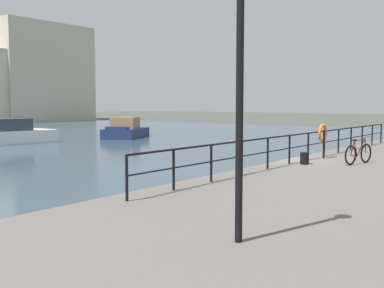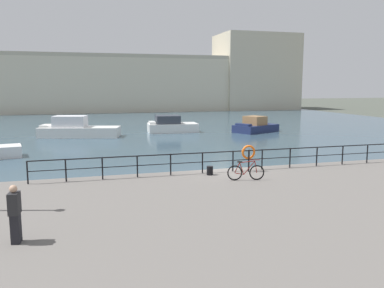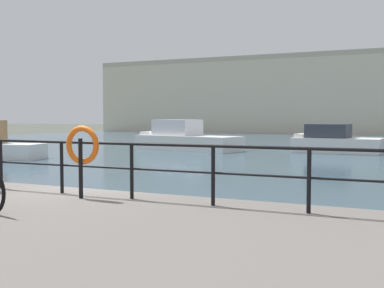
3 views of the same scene
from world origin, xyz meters
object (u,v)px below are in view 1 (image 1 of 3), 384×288
life_ring_stand (323,134)px  quay_lamp_post (240,54)px  moored_cabin_cruiser (14,133)px  moored_white_yacht (126,130)px  parked_bicycle (358,153)px  mooring_bollard (305,158)px

life_ring_stand → quay_lamp_post: quay_lamp_post is taller
moored_cabin_cruiser → moored_white_yacht: 9.50m
moored_cabin_cruiser → parked_bicycle: 26.53m
parked_bicycle → life_ring_stand: life_ring_stand is taller
quay_lamp_post → moored_white_yacht: bearing=48.6°
parked_bicycle → mooring_bollard: bearing=142.2°
moored_cabin_cruiser → moored_white_yacht: size_ratio=0.99×
moored_cabin_cruiser → moored_white_yacht: (9.16, -2.54, -0.11)m
parked_bicycle → mooring_bollard: (-1.27, 1.53, -0.17)m
moored_cabin_cruiser → mooring_bollard: size_ratio=12.89×
mooring_bollard → life_ring_stand: (2.17, 0.20, 0.75)m
moored_white_yacht → moored_cabin_cruiser: bearing=-41.1°
parked_bicycle → quay_lamp_post: (-10.98, -1.66, 2.59)m
moored_white_yacht → life_ring_stand: bearing=38.7°
parked_bicycle → quay_lamp_post: 11.40m
quay_lamp_post → mooring_bollard: bearing=18.2°
moored_white_yacht → parked_bicycle: bearing=38.5°
mooring_bollard → moored_cabin_cruiser: bearing=81.6°
moored_white_yacht → mooring_bollard: moored_white_yacht is taller
parked_bicycle → quay_lamp_post: quay_lamp_post is taller
moored_cabin_cruiser → quay_lamp_post: bearing=68.4°
life_ring_stand → mooring_bollard: bearing=-174.8°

